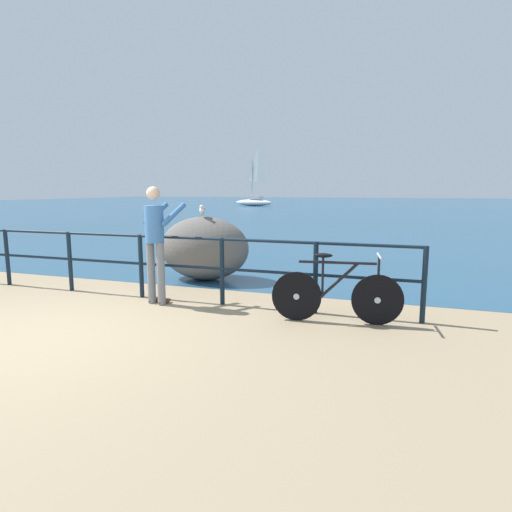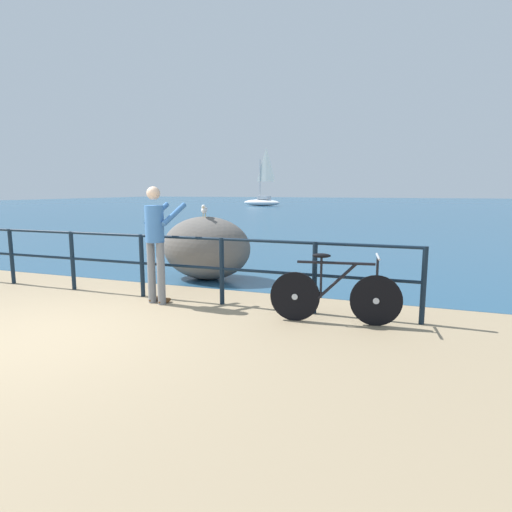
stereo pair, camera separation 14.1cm
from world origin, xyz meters
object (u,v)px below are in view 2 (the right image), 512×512
at_px(seagull, 204,209).
at_px(sailboat, 262,199).
at_px(bicycle, 335,294).
at_px(breakwater_boulder_main, 206,248).
at_px(person_at_railing, 156,239).

xyz_separation_m(seagull, sailboat, (-11.60, 36.45, -0.65)).
height_order(bicycle, sailboat, sailboat).
relative_size(bicycle, breakwater_boulder_main, 0.95).
bearing_deg(bicycle, seagull, 138.58).
bearing_deg(seagull, bicycle, 35.15).
xyz_separation_m(bicycle, sailboat, (-14.42, 38.31, 0.32)).
bearing_deg(sailboat, bicycle, 122.52).
xyz_separation_m(breakwater_boulder_main, sailboat, (-11.58, 36.36, 0.10)).
relative_size(person_at_railing, sailboat, 0.29).
bearing_deg(bicycle, person_at_railing, 170.44).
distance_m(bicycle, seagull, 3.51).
height_order(breakwater_boulder_main, seagull, seagull).
distance_m(person_at_railing, sailboat, 39.98).
height_order(bicycle, person_at_railing, person_at_railing).
distance_m(breakwater_boulder_main, sailboat, 38.16).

